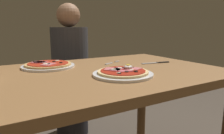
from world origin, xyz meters
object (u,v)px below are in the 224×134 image
Objects in this scene: dining_table at (101,91)px; pizza_across_left at (48,65)px; knife at (157,63)px; fork at (111,63)px; diner_person at (71,75)px; pizza_foreground at (123,73)px.

dining_table is 0.34m from pizza_across_left.
knife is at bearing 3.76° from dining_table.
diner_person is (-0.05, 0.64, -0.20)m from fork.
pizza_foreground is 1.95× the size of fork.
pizza_across_left is 0.25× the size of diner_person.
pizza_foreground reaches higher than fork.
pizza_foreground is 0.24× the size of diner_person.
pizza_across_left is 1.50× the size of knife.
dining_table is 0.82m from diner_person.
diner_person reaches higher than knife.
dining_table is at bearing 105.58° from pizza_foreground.
knife is at bearing -28.65° from fork.
fork is 0.75× the size of knife.
pizza_foreground is at bearing -56.83° from pizza_across_left.
dining_table is 0.26m from fork.
dining_table is 0.20m from pizza_foreground.
knife is at bearing 111.25° from diner_person.
pizza_foreground is at bearing -111.05° from fork.
pizza_foreground is 0.46m from pizza_across_left.
dining_table is 0.44m from knife.
pizza_across_left is at bearing 60.04° from diner_person.
dining_table is 6.57× the size of knife.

